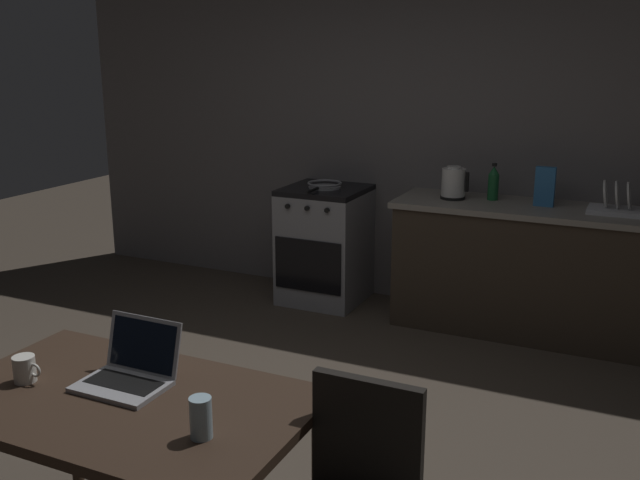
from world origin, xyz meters
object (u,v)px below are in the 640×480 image
electric_kettle (453,183)px  coffee_mug (25,369)px  drinking_glass (201,418)px  dish_rack (616,206)px  dining_table (126,417)px  bottle_b (493,183)px  cereal_box (545,187)px  laptop (129,372)px  frying_pan (324,185)px  stove_oven (325,244)px

electric_kettle → coffee_mug: (-0.75, -3.17, -0.22)m
drinking_glass → dish_rack: (1.01, 3.22, 0.14)m
dining_table → drinking_glass: (0.40, -0.11, 0.14)m
dining_table → drinking_glass: drinking_glass is taller
bottle_b → cereal_box: bearing=-9.6°
electric_kettle → cereal_box: bearing=1.9°
laptop → coffee_mug: bearing=-164.3°
dining_table → dish_rack: (1.41, 3.12, 0.28)m
electric_kettle → drinking_glass: electric_kettle is taller
coffee_mug → dish_rack: bearing=60.1°
cereal_box → frying_pan: bearing=-178.3°
dining_table → electric_kettle: bearing=83.8°
cereal_box → stove_oven: bearing=-179.2°
cereal_box → dish_rack: (0.45, -0.02, -0.09)m
coffee_mug → dining_table: bearing=7.0°
coffee_mug → bottle_b: bottle_b is taller
coffee_mug → cereal_box: bearing=66.8°
laptop → cereal_box: cereal_box is taller
stove_oven → electric_kettle: 1.14m
laptop → electric_kettle: bearing=75.8°
dining_table → cereal_box: size_ratio=4.97×
stove_oven → cereal_box: cereal_box is taller
drinking_glass → coffee_mug: bearing=176.2°
drinking_glass → bottle_b: bearing=86.5°
stove_oven → drinking_glass: 3.41m
coffee_mug → cereal_box: cereal_box is taller
stove_oven → frying_pan: 0.48m
electric_kettle → cereal_box: 0.62m
stove_oven → coffee_mug: (0.24, -3.17, 0.34)m
frying_pan → cereal_box: (1.60, 0.05, 0.11)m
laptop → electric_kettle: 3.05m
dish_rack → laptop: bearing=-115.9°
stove_oven → dining_table: bearing=-78.1°
laptop → stove_oven: bearing=94.4°
dining_table → bottle_b: bottle_b is taller
stove_oven → electric_kettle: bearing=0.1°
coffee_mug → cereal_box: (1.37, 3.19, 0.24)m
stove_oven → frying_pan: bearing=-77.1°
laptop → electric_kettle: (0.39, 3.02, 0.23)m
stove_oven → drinking_glass: size_ratio=6.58×
bottle_b → electric_kettle: bearing=-163.0°
dining_table → bottle_b: bearing=79.4°
dining_table → cereal_box: cereal_box is taller
frying_pan → cereal_box: 1.61m
laptop → dining_table: bearing=-66.9°
electric_kettle → drinking_glass: 3.23m
frying_pan → drinking_glass: size_ratio=3.18×
bottle_b → drinking_glass: bearing=-93.5°
bottle_b → dish_rack: bearing=-5.7°
coffee_mug → cereal_box: 3.48m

